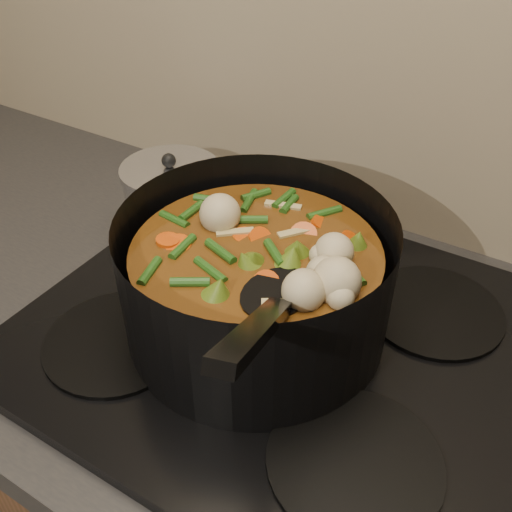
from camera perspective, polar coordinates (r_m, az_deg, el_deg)
The scene contains 3 objects.
stovetop at distance 0.74m, azimuth 2.38°, elevation -7.56°, with size 0.62×0.54×0.03m.
stockpot at distance 0.69m, azimuth 0.01°, elevation -2.57°, with size 0.35×0.43×0.24m.
saucepan at distance 0.90m, azimuth -8.36°, elevation 5.98°, with size 0.15×0.15×0.12m.
Camera 1 is at (0.25, 1.47, 1.45)m, focal length 40.00 mm.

